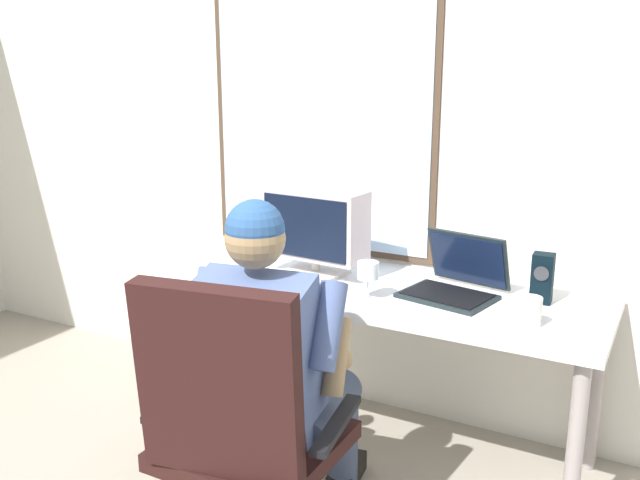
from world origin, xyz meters
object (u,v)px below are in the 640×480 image
Objects in this scene: office_chair at (238,421)px; laptop at (457,279)px; desk at (377,304)px; wine_glass at (368,272)px; cd_case at (230,270)px; person_seated at (273,365)px; coffee_mug at (530,311)px; crt_monitor at (315,226)px; desk_speaker at (542,278)px.

office_chair is 2.60× the size of laptop.
wine_glass reaches higher than desk.
cd_case is at bearing 126.70° from office_chair.
office_chair is 0.28m from person_seated.
wine_glass is 1.42× the size of coffee_mug.
desk is 4.02× the size of crt_monitor.
person_seated reaches higher than desk.
desk_speaker is (0.32, 0.06, 0.03)m from laptop.
cd_case is at bearing -169.88° from desk.
wine_glass is 0.62m from coffee_mug.
office_chair is 1.07m from crt_monitor.
desk is 1.50× the size of person_seated.
desk_speaker reaches higher than desk.
coffee_mug is at bearing 48.42° from office_chair.
person_seated reaches higher than crt_monitor.
wine_glass is at bearing -155.12° from desk_speaker.
coffee_mug is (0.33, -0.21, -0.01)m from laptop.
coffee_mug is (0.74, 0.53, 0.15)m from person_seated.
coffee_mug is at bearing -13.31° from desk.
crt_monitor reaches higher than desk.
person_seated is 7.12× the size of cd_case.
wine_glass is (0.12, 0.52, 0.21)m from person_seated.
laptop reaches higher than cd_case.
office_chair is 1.09m from laptop.
person_seated reaches higher than office_chair.
wine_glass is 0.67m from desk_speaker.
person_seated is at bearing -132.13° from desk_speaker.
office_chair reaches higher than coffee_mug.
desk_speaker is 1.83× the size of coffee_mug.
wine_glass is at bearing -179.08° from coffee_mug.
crt_monitor is at bearing 104.96° from office_chair.
cd_case is (-0.58, 0.56, 0.10)m from person_seated.
crt_monitor is 0.65m from laptop.
desk is 0.36m from laptop.
person_seated is at bearing -44.22° from cd_case.
cd_case is 1.32m from coffee_mug.
office_chair reaches higher than wine_glass.
cd_case is (-0.36, -0.14, -0.21)m from crt_monitor.
person_seated is (-0.08, -0.68, -0.02)m from desk.
desk_speaker is 0.28m from coffee_mug.
desk_speaker is 1.12× the size of cd_case.
desk_speaker is at bearing 47.87° from person_seated.
wine_glass is 0.77× the size of desk_speaker.
person_seated is 1.09m from desk_speaker.
desk_speaker is (0.61, 0.28, -0.01)m from wine_glass.
office_chair is at bearing -53.30° from cd_case.
coffee_mug is at bearing 0.92° from wine_glass.
coffee_mug is at bearing -10.46° from crt_monitor.
desk is 0.69m from coffee_mug.
desk_speaker is at bearing 5.71° from crt_monitor.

